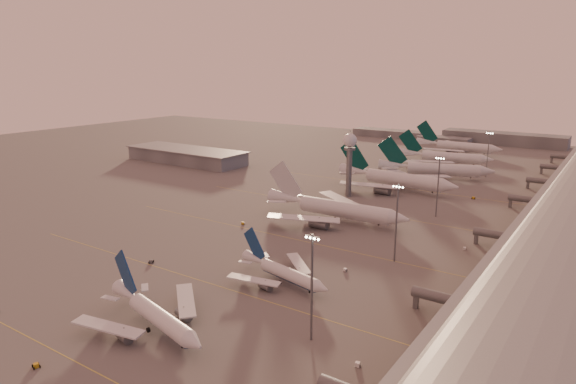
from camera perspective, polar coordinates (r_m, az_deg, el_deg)
The scene contains 25 objects.
ground at distance 155.10m, azimuth -16.28°, elevation -9.43°, with size 700.00×700.00×0.00m, color #535050.
taxiway_markings at distance 177.08m, azimuth 4.33°, elevation -5.90°, with size 180.00×185.25×0.02m.
hangar at distance 330.63m, azimuth -11.21°, elevation 4.02°, with size 82.00×27.00×8.50m.
radar_tower at distance 238.02m, azimuth 6.86°, elevation 4.42°, with size 6.40×6.40×31.10m.
mast_a at distance 113.96m, azimuth 2.66°, elevation -10.08°, with size 3.60×0.56×25.00m.
mast_b at distance 161.68m, azimuth 11.96°, elevation -3.01°, with size 3.60×0.56×25.00m.
mast_c at distance 213.55m, azimuth 16.33°, elevation 0.87°, with size 3.60×0.56×25.00m.
mast_d at distance 299.64m, azimuth 21.33°, elevation 4.14°, with size 3.60×0.56×25.00m.
distant_horizon at distance 432.04m, azimuth 19.15°, elevation 5.76°, with size 165.00×37.50×9.00m.
narrowbody_near at distance 126.25m, azimuth -14.51°, elevation -13.36°, with size 38.84×30.63×15.44m.
narrowbody_mid at distance 146.38m, azimuth -0.49°, elevation -9.12°, with size 33.84×26.72×13.40m.
widebody_white at distance 203.00m, azimuth 5.30°, elevation -2.19°, with size 61.80×49.50×21.73m.
greentail_a at distance 257.85m, azimuth 11.92°, elevation 1.15°, with size 63.99×51.51×23.24m.
greentail_b at distance 287.94m, azimuth 16.07°, elevation 2.20°, with size 59.38×47.19×22.37m.
greentail_c at distance 330.19m, azimuth 17.04°, elevation 3.54°, with size 56.89×45.62×20.76m.
greentail_d at distance 374.23m, azimuth 18.38°, elevation 4.64°, with size 59.68×48.20×21.68m.
gsv_tug_near at distance 121.82m, azimuth -26.20°, elevation -16.94°, with size 2.78×3.62×0.91m.
gsv_catering_a at distance 110.92m, azimuth 7.86°, elevation -17.86°, with size 4.89×2.79×3.79m.
gsv_tug_mid at distance 166.75m, azimuth -14.95°, elevation -7.47°, with size 3.71×3.98×0.98m.
gsv_truck_b at distance 155.51m, azimuth 6.49°, elevation -8.46°, with size 5.10×2.74×1.95m.
gsv_truck_c at distance 198.89m, azimuth -4.92°, elevation -3.33°, with size 5.55×4.52×2.17m.
gsv_catering_b at distance 181.53m, azimuth 19.11°, elevation -5.57°, with size 4.67×2.90×3.56m.
gsv_tug_far at distance 221.55m, azimuth 8.94°, elevation -1.80°, with size 3.48×3.63×0.90m.
gsv_truck_d at distance 265.67m, azimuth 0.53°, elevation 1.17°, with size 3.66×5.76×2.19m.
gsv_tug_hangar at distance 250.37m, azimuth 19.91°, elevation -0.63°, with size 3.87×2.71×1.02m.
Camera 1 is at (111.77, -89.06, 60.25)m, focal length 32.00 mm.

